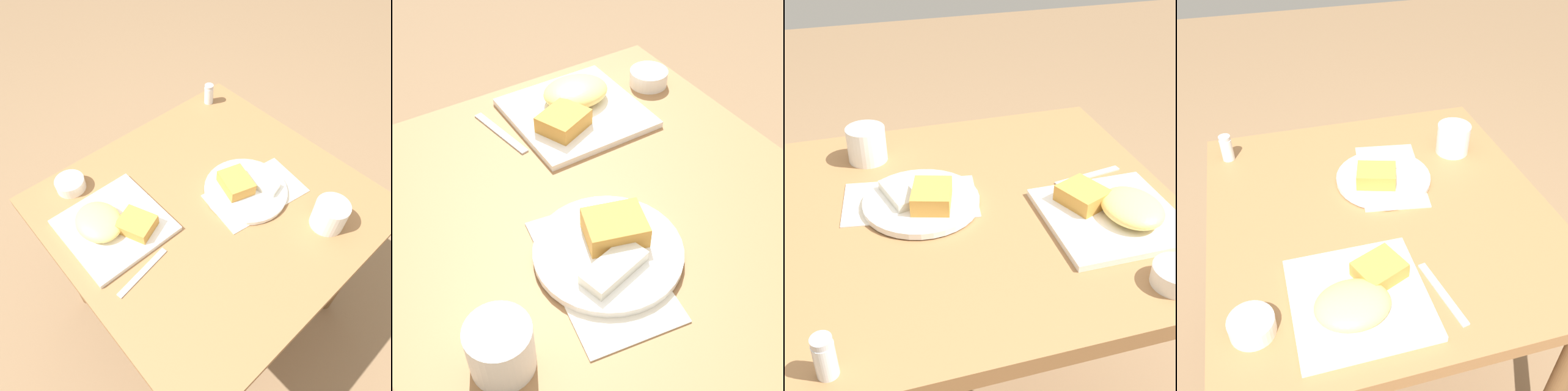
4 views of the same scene
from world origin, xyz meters
TOP-DOWN VIEW (x-y plane):
  - ground_plane at (0.00, 0.00)m, footprint 8.00×8.00m
  - dining_table at (0.00, 0.00)m, footprint 0.83×0.88m
  - menu_card at (0.06, 0.13)m, footprint 0.21×0.31m
  - plate_square_near at (-0.12, -0.27)m, footprint 0.27×0.27m
  - plate_oval_far at (0.03, 0.11)m, footprint 0.25×0.25m
  - sauce_ramekin at (-0.33, -0.28)m, footprint 0.09×0.09m
  - butter_knife at (0.05, -0.29)m, footprint 0.04×0.17m
  - coffee_mug at (0.27, 0.19)m, footprint 0.09×0.09m

SIDE VIEW (x-z plane):
  - ground_plane at x=0.00m, z-range 0.00..0.00m
  - dining_table at x=0.00m, z-range 0.26..0.97m
  - menu_card at x=0.06m, z-range 0.70..0.71m
  - butter_knife at x=0.05m, z-range 0.70..0.71m
  - plate_oval_far at x=0.03m, z-range 0.70..0.75m
  - sauce_ramekin at x=-0.33m, z-range 0.71..0.74m
  - plate_square_near at x=-0.12m, z-range 0.70..0.76m
  - coffee_mug at x=0.27m, z-range 0.70..0.79m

